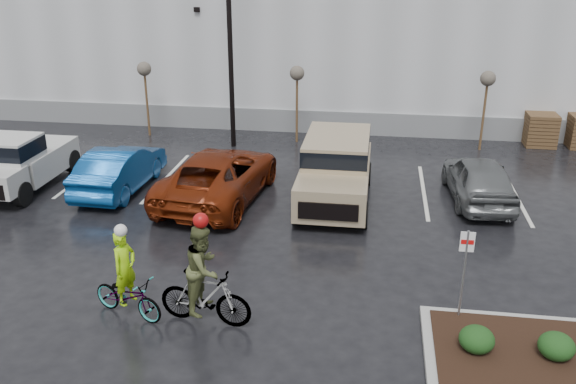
# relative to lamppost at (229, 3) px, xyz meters

# --- Properties ---
(ground) EXTENTS (120.00, 120.00, 0.00)m
(ground) POSITION_rel_lamppost_xyz_m (4.00, -12.00, -5.69)
(ground) COLOR black
(ground) RESTS_ON ground
(warehouse) EXTENTS (60.50, 15.50, 7.20)m
(warehouse) POSITION_rel_lamppost_xyz_m (4.00, 9.99, -2.04)
(warehouse) COLOR #B4B7BA
(warehouse) RESTS_ON ground
(wooded_ridge) EXTENTS (80.00, 25.00, 6.00)m
(wooded_ridge) POSITION_rel_lamppost_xyz_m (4.00, 33.00, -2.69)
(wooded_ridge) COLOR #21421B
(wooded_ridge) RESTS_ON ground
(lamppost) EXTENTS (0.50, 1.00, 9.22)m
(lamppost) POSITION_rel_lamppost_xyz_m (0.00, 0.00, 0.00)
(lamppost) COLOR black
(lamppost) RESTS_ON ground
(sapling_west) EXTENTS (0.60, 0.60, 3.20)m
(sapling_west) POSITION_rel_lamppost_xyz_m (-4.00, 1.00, -2.96)
(sapling_west) COLOR #47311C
(sapling_west) RESTS_ON ground
(sapling_mid) EXTENTS (0.60, 0.60, 3.20)m
(sapling_mid) POSITION_rel_lamppost_xyz_m (2.50, 1.00, -2.96)
(sapling_mid) COLOR #47311C
(sapling_mid) RESTS_ON ground
(sapling_east) EXTENTS (0.60, 0.60, 3.20)m
(sapling_east) POSITION_rel_lamppost_xyz_m (10.00, 1.00, -2.96)
(sapling_east) COLOR #47311C
(sapling_east) RESTS_ON ground
(pallet_stack_a) EXTENTS (1.20, 1.20, 1.35)m
(pallet_stack_a) POSITION_rel_lamppost_xyz_m (12.50, 2.00, -5.01)
(pallet_stack_a) COLOR #47311C
(pallet_stack_a) RESTS_ON ground
(shrub_a) EXTENTS (0.70, 0.70, 0.52)m
(shrub_a) POSITION_rel_lamppost_xyz_m (8.00, -13.00, -5.27)
(shrub_a) COLOR black
(shrub_a) RESTS_ON curb_island
(shrub_b) EXTENTS (0.70, 0.70, 0.52)m
(shrub_b) POSITION_rel_lamppost_xyz_m (9.50, -13.00, -5.27)
(shrub_b) COLOR black
(shrub_b) RESTS_ON curb_island
(fire_lane_sign) EXTENTS (0.30, 0.05, 2.20)m
(fire_lane_sign) POSITION_rel_lamppost_xyz_m (7.80, -11.80, -4.28)
(fire_lane_sign) COLOR gray
(fire_lane_sign) RESTS_ON ground
(pickup_white) EXTENTS (2.10, 5.20, 1.96)m
(pickup_white) POSITION_rel_lamppost_xyz_m (-6.01, -5.38, -4.71)
(pickup_white) COLOR beige
(pickup_white) RESTS_ON ground
(car_blue) EXTENTS (1.70, 4.57, 1.49)m
(car_blue) POSITION_rel_lamppost_xyz_m (-2.61, -5.35, -4.94)
(car_blue) COLOR navy
(car_blue) RESTS_ON ground
(car_red) EXTENTS (3.29, 6.06, 1.61)m
(car_red) POSITION_rel_lamppost_xyz_m (0.87, -5.66, -4.88)
(car_red) COLOR #681E09
(car_red) RESTS_ON ground
(suv_tan) EXTENTS (2.20, 5.10, 2.06)m
(suv_tan) POSITION_rel_lamppost_xyz_m (4.60, -5.40, -4.66)
(suv_tan) COLOR tan
(suv_tan) RESTS_ON ground
(car_grey) EXTENTS (2.09, 4.51, 1.49)m
(car_grey) POSITION_rel_lamppost_xyz_m (9.14, -4.57, -4.94)
(car_grey) COLOR slate
(car_grey) RESTS_ON ground
(cyclist_hivis) EXTENTS (1.93, 1.22, 2.21)m
(cyclist_hivis) POSITION_rel_lamppost_xyz_m (0.61, -12.60, -5.00)
(cyclist_hivis) COLOR #3F3F44
(cyclist_hivis) RESTS_ON ground
(cyclist_olive) EXTENTS (2.05, 1.01, 2.60)m
(cyclist_olive) POSITION_rel_lamppost_xyz_m (2.38, -12.62, -4.76)
(cyclist_olive) COLOR #3F3F44
(cyclist_olive) RESTS_ON ground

